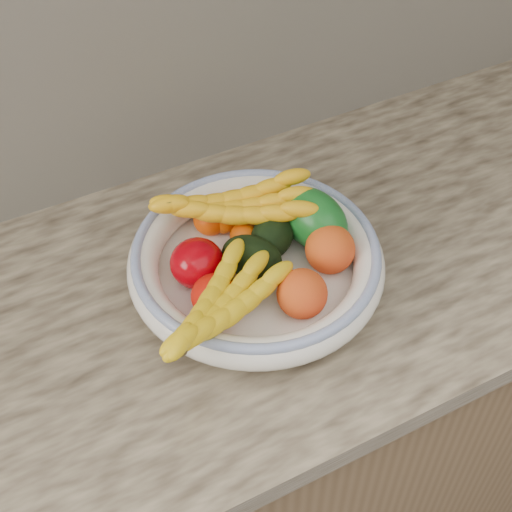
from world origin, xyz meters
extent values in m
cube|color=brown|center=(0.00, 1.68, 0.43)|extent=(2.40, 0.62, 0.86)
cube|color=tan|center=(0.00, 1.68, 0.88)|extent=(2.44, 0.66, 0.04)
cube|color=beige|center=(0.00, 1.99, 1.15)|extent=(2.40, 0.02, 0.50)
cylinder|color=white|center=(0.00, 1.66, 0.91)|extent=(0.13, 0.13, 0.02)
cylinder|color=white|center=(0.00, 1.66, 0.92)|extent=(0.32, 0.32, 0.01)
torus|color=white|center=(0.00, 1.66, 0.95)|extent=(0.39, 0.39, 0.05)
torus|color=#3955A1|center=(0.00, 1.66, 0.97)|extent=(0.37, 0.37, 0.02)
ellipsoid|color=#F75005|center=(-0.03, 1.77, 0.95)|extent=(0.07, 0.07, 0.05)
ellipsoid|color=orange|center=(0.03, 1.77, 0.95)|extent=(0.05, 0.05, 0.05)
ellipsoid|color=#DC5104|center=(0.01, 1.71, 0.95)|extent=(0.06, 0.06, 0.04)
ellipsoid|color=#F26005|center=(0.00, 1.76, 0.95)|extent=(0.05, 0.05, 0.05)
ellipsoid|color=#A00009|center=(-0.09, 1.69, 0.96)|extent=(0.11, 0.11, 0.07)
ellipsoid|color=red|center=(-0.09, 1.62, 0.96)|extent=(0.09, 0.09, 0.06)
ellipsoid|color=black|center=(-0.01, 1.66, 0.96)|extent=(0.11, 0.11, 0.07)
ellipsoid|color=black|center=(0.04, 1.68, 0.96)|extent=(0.11, 0.11, 0.06)
ellipsoid|color=#105719|center=(0.11, 1.68, 0.98)|extent=(0.13, 0.15, 0.11)
ellipsoid|color=orange|center=(0.02, 1.56, 0.97)|extent=(0.09, 0.09, 0.07)
ellipsoid|color=orange|center=(0.10, 1.61, 0.97)|extent=(0.08, 0.08, 0.08)
camera|label=1|loc=(-0.34, 1.01, 1.74)|focal=50.00mm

